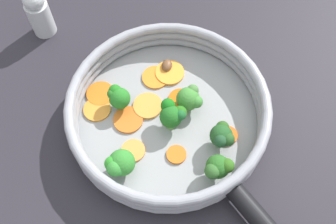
% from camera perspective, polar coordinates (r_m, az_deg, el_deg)
% --- Properties ---
extents(ground_plane, '(4.00, 4.00, 0.00)m').
position_cam_1_polar(ground_plane, '(0.59, 0.00, -1.25)').
color(ground_plane, '#27242C').
extents(skillet, '(0.28, 0.28, 0.01)m').
position_cam_1_polar(skillet, '(0.59, 0.00, -0.98)').
color(skillet, '#939699').
rests_on(skillet, ground_plane).
extents(skillet_rim_wall, '(0.29, 0.29, 0.04)m').
position_cam_1_polar(skillet_rim_wall, '(0.56, 0.00, 0.36)').
color(skillet_rim_wall, '#9495A0').
rests_on(skillet_rim_wall, skillet).
extents(skillet_rivet_left, '(0.01, 0.01, 0.01)m').
position_cam_1_polar(skillet_rivet_left, '(0.53, 5.04, -12.36)').
color(skillet_rivet_left, '#98999D').
rests_on(skillet_rivet_left, skillet).
extents(skillet_rivet_right, '(0.01, 0.01, 0.01)m').
position_cam_1_polar(skillet_rivet_right, '(0.56, 11.15, -7.65)').
color(skillet_rivet_right, '#97929E').
rests_on(skillet_rivet_right, skillet).
extents(carrot_slice_0, '(0.04, 0.04, 0.00)m').
position_cam_1_polar(carrot_slice_0, '(0.56, -5.08, -5.59)').
color(carrot_slice_0, '#F19440').
rests_on(carrot_slice_0, skillet).
extents(carrot_slice_1, '(0.04, 0.04, 0.01)m').
position_cam_1_polar(carrot_slice_1, '(0.59, 1.76, 1.86)').
color(carrot_slice_1, orange).
rests_on(carrot_slice_1, skillet).
extents(carrot_slice_2, '(0.06, 0.06, 0.00)m').
position_cam_1_polar(carrot_slice_2, '(0.62, 0.26, 5.73)').
color(carrot_slice_2, '#F89D32').
rests_on(carrot_slice_2, skillet).
extents(carrot_slice_3, '(0.03, 0.03, 0.00)m').
position_cam_1_polar(carrot_slice_3, '(0.55, 1.22, -6.19)').
color(carrot_slice_3, orange).
rests_on(carrot_slice_3, skillet).
extents(carrot_slice_4, '(0.06, 0.06, 0.00)m').
position_cam_1_polar(carrot_slice_4, '(0.61, -9.78, 2.64)').
color(carrot_slice_4, orange).
rests_on(carrot_slice_4, skillet).
extents(carrot_slice_5, '(0.05, 0.05, 0.00)m').
position_cam_1_polar(carrot_slice_5, '(0.59, -2.95, 0.90)').
color(carrot_slice_5, '#EE983B').
rests_on(carrot_slice_5, skillet).
extents(carrot_slice_6, '(0.06, 0.06, 0.00)m').
position_cam_1_polar(carrot_slice_6, '(0.62, -1.45, 5.15)').
color(carrot_slice_6, orange).
rests_on(carrot_slice_6, skillet).
extents(carrot_slice_7, '(0.06, 0.06, 0.00)m').
position_cam_1_polar(carrot_slice_7, '(0.59, -10.25, 0.40)').
color(carrot_slice_7, orange).
rests_on(carrot_slice_7, skillet).
extents(carrot_slice_8, '(0.06, 0.06, 0.00)m').
position_cam_1_polar(carrot_slice_8, '(0.58, -5.81, -1.12)').
color(carrot_slice_8, orange).
rests_on(carrot_slice_8, skillet).
extents(carrot_slice_9, '(0.04, 0.04, 0.01)m').
position_cam_1_polar(carrot_slice_9, '(0.57, 8.61, -3.38)').
color(carrot_slice_9, '#E75C14').
rests_on(carrot_slice_9, skillet).
extents(broccoli_floret_0, '(0.03, 0.04, 0.04)m').
position_cam_1_polar(broccoli_floret_0, '(0.57, 3.12, 1.98)').
color(broccoli_floret_0, '#85A35D').
rests_on(broccoli_floret_0, skillet).
extents(broccoli_floret_1, '(0.04, 0.04, 0.04)m').
position_cam_1_polar(broccoli_floret_1, '(0.55, 0.82, -0.39)').
color(broccoli_floret_1, '#609747').
rests_on(broccoli_floret_1, skillet).
extents(broccoli_floret_2, '(0.04, 0.03, 0.04)m').
position_cam_1_polar(broccoli_floret_2, '(0.54, 7.84, -3.46)').
color(broccoli_floret_2, '#789F4D').
rests_on(broccoli_floret_2, skillet).
extents(broccoli_floret_3, '(0.04, 0.03, 0.04)m').
position_cam_1_polar(broccoli_floret_3, '(0.57, -7.20, 2.14)').
color(broccoli_floret_3, olive).
rests_on(broccoli_floret_3, skillet).
extents(broccoli_floret_4, '(0.04, 0.04, 0.04)m').
position_cam_1_polar(broccoli_floret_4, '(0.53, -7.06, -7.52)').
color(broccoli_floret_4, olive).
rests_on(broccoli_floret_4, skillet).
extents(broccoli_floret_5, '(0.03, 0.04, 0.04)m').
position_cam_1_polar(broccoli_floret_5, '(0.52, 7.28, -7.99)').
color(broccoli_floret_5, '#80AE5F').
rests_on(broccoli_floret_5, skillet).
extents(mushroom_piece_0, '(0.03, 0.02, 0.01)m').
position_cam_1_polar(mushroom_piece_0, '(0.62, -0.16, 6.77)').
color(mushroom_piece_0, brown).
rests_on(mushroom_piece_0, skillet).
extents(salt_shaker, '(0.04, 0.04, 0.09)m').
position_cam_1_polar(salt_shaker, '(0.69, -18.27, 13.53)').
color(salt_shaker, silver).
rests_on(salt_shaker, ground_plane).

